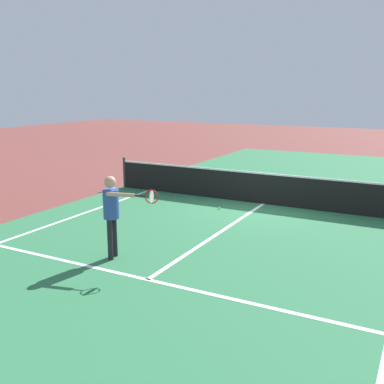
{
  "coord_description": "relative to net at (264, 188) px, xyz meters",
  "views": [
    {
      "loc": [
        4.36,
        -12.87,
        3.41
      ],
      "look_at": [
        -0.63,
        -3.48,
        1.0
      ],
      "focal_mm": 42.51,
      "sensor_mm": 36.0,
      "label": 1
    }
  ],
  "objects": [
    {
      "name": "ground_plane",
      "position": [
        0.0,
        0.0,
        -0.49
      ],
      "size": [
        60.0,
        60.0,
        0.0
      ],
      "primitive_type": "plane",
      "color": "brown"
    },
    {
      "name": "court_surface_inbounds",
      "position": [
        0.0,
        0.0,
        -0.49
      ],
      "size": [
        10.62,
        24.4,
        0.0
      ],
      "primitive_type": "cube",
      "color": "#2D7247",
      "rests_on": "ground_plane"
    },
    {
      "name": "line_sideline_left",
      "position": [
        -4.11,
        -5.95,
        -0.49
      ],
      "size": [
        0.1,
        11.89,
        0.01
      ],
      "primitive_type": "cube",
      "color": "white",
      "rests_on": "ground_plane"
    },
    {
      "name": "line_service_near",
      "position": [
        0.0,
        -6.4,
        -0.49
      ],
      "size": [
        8.22,
        0.1,
        0.01
      ],
      "primitive_type": "cube",
      "color": "white",
      "rests_on": "ground_plane"
    },
    {
      "name": "line_center_service",
      "position": [
        0.0,
        -3.2,
        -0.49
      ],
      "size": [
        0.1,
        6.4,
        0.01
      ],
      "primitive_type": "cube",
      "color": "white",
      "rests_on": "ground_plane"
    },
    {
      "name": "net",
      "position": [
        0.0,
        0.0,
        0.0
      ],
      "size": [
        10.45,
        0.09,
        1.07
      ],
      "color": "#33383D",
      "rests_on": "ground_plane"
    },
    {
      "name": "player_near",
      "position": [
        -1.22,
        -5.79,
        0.58
      ],
      "size": [
        1.24,
        0.41,
        1.72
      ],
      "color": "black",
      "rests_on": "ground_plane"
    },
    {
      "name": "tennis_ball_near_net",
      "position": [
        -0.93,
        -1.2,
        -0.46
      ],
      "size": [
        0.07,
        0.07,
        0.07
      ],
      "primitive_type": "sphere",
      "color": "#CCE033",
      "rests_on": "ground_plane"
    }
  ]
}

